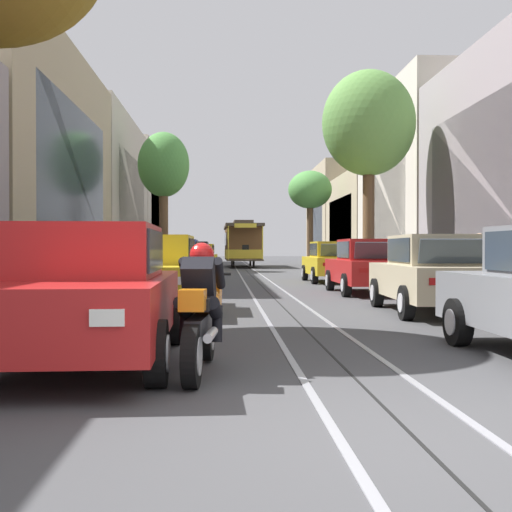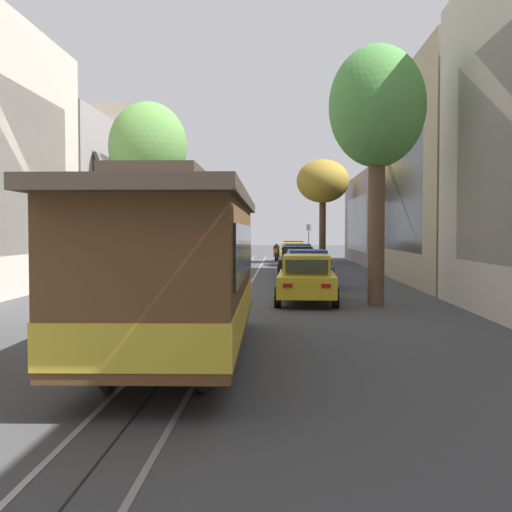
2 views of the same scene
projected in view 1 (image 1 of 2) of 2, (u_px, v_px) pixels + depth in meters
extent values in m
plane|color=#424244|center=(252.00, 276.00, 30.13)|extent=(161.83, 161.83, 0.00)
cube|color=gray|center=(239.00, 273.00, 34.57)|extent=(0.08, 72.73, 0.01)
cube|color=gray|center=(258.00, 273.00, 34.62)|extent=(0.08, 72.73, 0.01)
cube|color=black|center=(248.00, 273.00, 34.60)|extent=(0.03, 72.73, 0.01)
cube|color=tan|center=(22.00, 164.00, 25.98)|extent=(4.45, 15.88, 9.58)
cube|color=#2D3842|center=(76.00, 176.00, 26.10)|extent=(0.04, 11.33, 5.75)
cube|color=beige|center=(102.00, 194.00, 42.15)|extent=(4.11, 15.88, 9.89)
cube|color=#2D3842|center=(133.00, 202.00, 42.26)|extent=(0.04, 11.33, 5.93)
cube|color=beige|center=(135.00, 206.00, 58.31)|extent=(4.25, 15.88, 10.43)
cube|color=#2D3842|center=(158.00, 212.00, 58.42)|extent=(0.04, 11.33, 6.26)
cube|color=#2D3842|center=(475.00, 177.00, 22.00)|extent=(0.04, 9.06, 5.07)
cube|color=beige|center=(429.00, 182.00, 35.04)|extent=(5.21, 12.65, 10.05)
cube|color=#2D3842|center=(382.00, 190.00, 34.92)|extent=(0.04, 9.06, 6.03)
cube|color=tan|center=(376.00, 221.00, 48.00)|extent=(5.61, 12.65, 6.83)
cube|color=#2D3842|center=(340.00, 225.00, 47.86)|extent=(0.04, 9.06, 4.10)
cube|color=tan|center=(341.00, 215.00, 60.90)|extent=(5.02, 12.65, 9.14)
cube|color=#2D3842|center=(315.00, 219.00, 60.78)|extent=(0.04, 9.06, 5.48)
cube|color=red|center=(88.00, 306.00, 7.21)|extent=(1.89, 4.34, 0.66)
cube|color=red|center=(91.00, 251.00, 7.35)|extent=(1.52, 2.10, 0.60)
cube|color=#2D3842|center=(75.00, 253.00, 6.52)|extent=(1.34, 0.25, 0.47)
cube|color=#2D3842|center=(107.00, 252.00, 8.53)|extent=(1.30, 0.23, 0.45)
cube|color=#2D3842|center=(156.00, 251.00, 7.41)|extent=(0.07, 1.81, 0.47)
cube|color=#2D3842|center=(25.00, 251.00, 7.30)|extent=(0.07, 1.81, 0.47)
cube|color=white|center=(107.00, 318.00, 5.10)|extent=(0.28, 0.05, 0.14)
cube|color=#B21414|center=(155.00, 286.00, 9.41)|extent=(0.28, 0.05, 0.12)
cube|color=#B21414|center=(78.00, 286.00, 9.33)|extent=(0.28, 0.05, 0.12)
cylinder|color=black|center=(156.00, 354.00, 5.95)|extent=(0.21, 0.64, 0.64)
cylinder|color=silver|center=(168.00, 353.00, 5.96)|extent=(0.03, 0.35, 0.35)
cylinder|color=black|center=(173.00, 321.00, 8.61)|extent=(0.21, 0.64, 0.64)
cylinder|color=silver|center=(181.00, 321.00, 8.62)|extent=(0.03, 0.35, 0.35)
cylinder|color=black|center=(41.00, 322.00, 8.48)|extent=(0.21, 0.64, 0.64)
cylinder|color=silver|center=(32.00, 322.00, 8.47)|extent=(0.03, 0.35, 0.35)
cube|color=gold|center=(155.00, 280.00, 13.11)|extent=(1.83, 4.31, 0.66)
cube|color=gold|center=(156.00, 250.00, 13.26)|extent=(1.49, 2.07, 0.60)
cube|color=#2D3842|center=(151.00, 251.00, 12.42)|extent=(1.33, 0.23, 0.47)
cube|color=#2D3842|center=(162.00, 251.00, 14.44)|extent=(1.30, 0.21, 0.45)
cube|color=#2D3842|center=(192.00, 250.00, 13.29)|extent=(0.04, 1.81, 0.47)
cube|color=#2D3842|center=(120.00, 250.00, 13.22)|extent=(0.04, 1.81, 0.47)
cube|color=white|center=(173.00, 281.00, 10.98)|extent=(0.28, 0.04, 0.14)
cube|color=#B21414|center=(189.00, 272.00, 15.29)|extent=(0.28, 0.04, 0.12)
cube|color=white|center=(108.00, 281.00, 10.93)|extent=(0.28, 0.04, 0.14)
cube|color=#B21414|center=(142.00, 272.00, 15.25)|extent=(0.28, 0.04, 0.12)
cylinder|color=black|center=(194.00, 301.00, 11.82)|extent=(0.20, 0.64, 0.64)
cylinder|color=silver|center=(200.00, 301.00, 11.83)|extent=(0.02, 0.35, 0.35)
cylinder|color=black|center=(99.00, 302.00, 11.75)|extent=(0.20, 0.64, 0.64)
cylinder|color=silver|center=(93.00, 302.00, 11.74)|extent=(0.02, 0.35, 0.35)
cylinder|color=black|center=(201.00, 292.00, 14.49)|extent=(0.20, 0.64, 0.64)
cylinder|color=silver|center=(206.00, 292.00, 14.49)|extent=(0.02, 0.35, 0.35)
cylinder|color=black|center=(123.00, 292.00, 14.41)|extent=(0.20, 0.64, 0.64)
cylinder|color=silver|center=(118.00, 292.00, 14.41)|extent=(0.02, 0.35, 0.35)
cube|color=#233D93|center=(172.00, 271.00, 19.04)|extent=(1.80, 4.30, 0.66)
cube|color=#233D93|center=(172.00, 250.00, 19.19)|extent=(1.48, 2.06, 0.60)
cube|color=#2D3842|center=(170.00, 250.00, 18.35)|extent=(1.33, 0.22, 0.47)
cube|color=#2D3842|center=(175.00, 250.00, 20.37)|extent=(1.30, 0.20, 0.45)
cube|color=#2D3842|center=(197.00, 250.00, 19.22)|extent=(0.03, 1.81, 0.47)
cube|color=#2D3842|center=(147.00, 250.00, 19.15)|extent=(0.03, 1.81, 0.47)
cube|color=white|center=(186.00, 270.00, 16.91)|extent=(0.28, 0.04, 0.14)
cube|color=#B21414|center=(194.00, 265.00, 21.23)|extent=(0.28, 0.04, 0.12)
cube|color=white|center=(144.00, 270.00, 16.86)|extent=(0.28, 0.04, 0.14)
cube|color=#B21414|center=(160.00, 265.00, 21.17)|extent=(0.28, 0.04, 0.12)
cylinder|color=black|center=(200.00, 284.00, 17.76)|extent=(0.20, 0.64, 0.64)
cylinder|color=silver|center=(204.00, 284.00, 17.77)|extent=(0.02, 0.35, 0.35)
cylinder|color=black|center=(136.00, 284.00, 17.67)|extent=(0.20, 0.64, 0.64)
cylinder|color=silver|center=(132.00, 284.00, 17.67)|extent=(0.02, 0.35, 0.35)
cylinder|color=black|center=(203.00, 279.00, 20.42)|extent=(0.20, 0.64, 0.64)
cylinder|color=silver|center=(206.00, 279.00, 20.43)|extent=(0.02, 0.35, 0.35)
cylinder|color=black|center=(148.00, 279.00, 20.33)|extent=(0.20, 0.64, 0.64)
cylinder|color=silver|center=(144.00, 279.00, 20.33)|extent=(0.02, 0.35, 0.35)
cube|color=black|center=(189.00, 266.00, 24.72)|extent=(1.81, 4.30, 0.66)
cube|color=black|center=(189.00, 249.00, 24.86)|extent=(1.48, 2.07, 0.60)
cube|color=#2D3842|center=(188.00, 250.00, 24.02)|extent=(1.33, 0.22, 0.47)
cube|color=#2D3842|center=(191.00, 250.00, 26.04)|extent=(1.30, 0.20, 0.45)
cube|color=#2D3842|center=(208.00, 249.00, 24.90)|extent=(0.03, 1.81, 0.47)
cube|color=#2D3842|center=(170.00, 249.00, 24.83)|extent=(0.03, 1.81, 0.47)
cube|color=white|center=(201.00, 264.00, 22.59)|extent=(0.28, 0.04, 0.14)
cube|color=#B21414|center=(205.00, 262.00, 26.90)|extent=(0.28, 0.04, 0.12)
cube|color=white|center=(169.00, 264.00, 22.53)|extent=(0.28, 0.04, 0.14)
cube|color=#B21414|center=(178.00, 262.00, 26.85)|extent=(0.28, 0.04, 0.12)
cylinder|color=black|center=(211.00, 275.00, 23.43)|extent=(0.20, 0.64, 0.64)
cylinder|color=silver|center=(213.00, 275.00, 23.44)|extent=(0.02, 0.35, 0.35)
cylinder|color=black|center=(163.00, 275.00, 23.35)|extent=(0.20, 0.64, 0.64)
cylinder|color=silver|center=(160.00, 275.00, 23.34)|extent=(0.02, 0.35, 0.35)
cylinder|color=black|center=(212.00, 273.00, 26.10)|extent=(0.20, 0.64, 0.64)
cylinder|color=silver|center=(215.00, 273.00, 26.10)|extent=(0.02, 0.35, 0.35)
cylinder|color=black|center=(169.00, 273.00, 26.01)|extent=(0.20, 0.64, 0.64)
cylinder|color=silver|center=(166.00, 273.00, 26.01)|extent=(0.02, 0.35, 0.35)
cube|color=#233D93|center=(191.00, 262.00, 30.76)|extent=(1.95, 4.36, 0.66)
cube|color=#233D93|center=(191.00, 249.00, 30.91)|extent=(1.55, 2.12, 0.60)
cube|color=#2D3842|center=(190.00, 250.00, 30.07)|extent=(1.34, 0.27, 0.47)
cube|color=#2D3842|center=(191.00, 250.00, 32.09)|extent=(1.30, 0.24, 0.45)
cube|color=#2D3842|center=(206.00, 249.00, 30.97)|extent=(0.09, 1.81, 0.47)
cube|color=#2D3842|center=(175.00, 249.00, 30.84)|extent=(0.09, 1.81, 0.47)
cube|color=white|center=(202.00, 261.00, 28.66)|extent=(0.28, 0.05, 0.14)
cube|color=#B21414|center=(202.00, 259.00, 32.96)|extent=(0.28, 0.05, 0.12)
cube|color=white|center=(177.00, 261.00, 28.56)|extent=(0.28, 0.05, 0.14)
cube|color=#B21414|center=(181.00, 259.00, 32.87)|extent=(0.28, 0.05, 0.12)
cylinder|color=black|center=(209.00, 270.00, 29.52)|extent=(0.22, 0.65, 0.64)
cylinder|color=silver|center=(212.00, 270.00, 29.52)|extent=(0.03, 0.35, 0.35)
cylinder|color=black|center=(171.00, 270.00, 29.36)|extent=(0.22, 0.65, 0.64)
cylinder|color=silver|center=(169.00, 270.00, 29.35)|extent=(0.03, 0.35, 0.35)
cylinder|color=black|center=(209.00, 268.00, 32.17)|extent=(0.22, 0.65, 0.64)
cylinder|color=silver|center=(211.00, 268.00, 32.18)|extent=(0.03, 0.35, 0.35)
cylinder|color=black|center=(174.00, 268.00, 32.02)|extent=(0.22, 0.65, 0.64)
cylinder|color=silver|center=(171.00, 268.00, 32.01)|extent=(0.03, 0.35, 0.35)
cube|color=gold|center=(200.00, 260.00, 36.36)|extent=(1.95, 4.36, 0.66)
cube|color=gold|center=(200.00, 249.00, 36.50)|extent=(1.55, 2.11, 0.60)
cube|color=#2D3842|center=(199.00, 250.00, 35.66)|extent=(1.34, 0.27, 0.47)
cube|color=#2D3842|center=(202.00, 250.00, 37.68)|extent=(1.30, 0.24, 0.45)
cube|color=#2D3842|center=(213.00, 249.00, 36.51)|extent=(0.09, 1.81, 0.47)
cube|color=#2D3842|center=(187.00, 249.00, 36.49)|extent=(0.09, 1.81, 0.47)
cube|color=white|center=(207.00, 259.00, 34.20)|extent=(0.28, 0.05, 0.14)
cube|color=#B21414|center=(212.00, 258.00, 38.52)|extent=(0.28, 0.05, 0.12)
cube|color=white|center=(187.00, 259.00, 34.19)|extent=(0.28, 0.05, 0.14)
cube|color=#B21414|center=(193.00, 258.00, 38.51)|extent=(0.28, 0.05, 0.12)
cylinder|color=black|center=(214.00, 267.00, 35.04)|extent=(0.22, 0.65, 0.64)
cylinder|color=silver|center=(216.00, 267.00, 35.04)|extent=(0.03, 0.35, 0.35)
cylinder|color=black|center=(182.00, 267.00, 35.01)|extent=(0.22, 0.65, 0.64)
cylinder|color=silver|center=(180.00, 267.00, 35.01)|extent=(0.03, 0.35, 0.35)
cylinder|color=black|center=(216.00, 265.00, 37.71)|extent=(0.22, 0.65, 0.64)
cylinder|color=silver|center=(218.00, 265.00, 37.71)|extent=(0.03, 0.35, 0.35)
cylinder|color=black|center=(187.00, 265.00, 37.68)|extent=(0.22, 0.65, 0.64)
cylinder|color=silver|center=(185.00, 265.00, 37.68)|extent=(0.03, 0.35, 0.35)
cube|color=white|center=(458.00, 286.00, 9.34)|extent=(0.28, 0.04, 0.14)
cylinder|color=black|center=(458.00, 322.00, 8.50)|extent=(0.21, 0.64, 0.64)
cylinder|color=silver|center=(450.00, 322.00, 8.49)|extent=(0.02, 0.35, 0.35)
cube|color=#C1B28E|center=(433.00, 281.00, 12.88)|extent=(1.97, 4.37, 0.66)
cube|color=#C1B28E|center=(435.00, 250.00, 12.72)|extent=(1.56, 2.12, 0.60)
cube|color=#2D3842|center=(424.00, 251.00, 13.56)|extent=(1.34, 0.27, 0.47)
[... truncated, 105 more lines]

